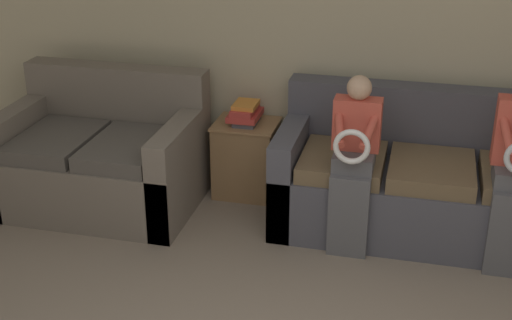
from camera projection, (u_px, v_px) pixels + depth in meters
name	position (u px, v px, depth m)	size (l,w,h in m)	color
wall_back	(374.00, 30.00, 5.07)	(6.92, 0.06, 2.55)	#BCB293
couch_main	(430.00, 184.00, 4.91)	(2.09, 0.88, 0.94)	#4C4C56
couch_side	(102.00, 159.00, 5.29)	(1.43, 0.98, 0.96)	#70665B
child_left_seated	(354.00, 158.00, 4.57)	(0.31, 0.37, 1.16)	#56565B
side_shelf	(246.00, 157.00, 5.44)	(0.47, 0.41, 0.58)	olive
book_stack	(245.00, 113.00, 5.29)	(0.22, 0.31, 0.16)	#4C4C56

